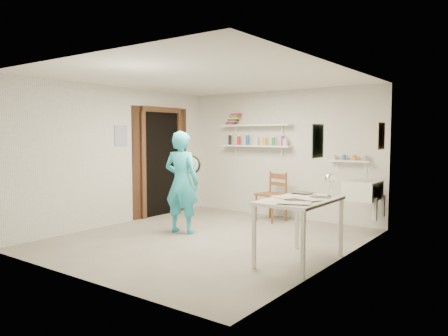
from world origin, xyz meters
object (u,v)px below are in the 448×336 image
Objects in this scene: work_table at (300,231)px; belfast_sink at (363,190)px; wooden_chair at (271,194)px; desk_lamp at (331,179)px; man at (182,182)px; wall_clock at (192,165)px.

belfast_sink is at bearing 86.80° from work_table.
work_table is at bearing -39.49° from wooden_chair.
wooden_chair is 0.82× the size of work_table.
work_table is at bearing -93.20° from belfast_sink.
wooden_chair is at bearing 138.53° from desk_lamp.
man is at bearing -145.83° from belfast_sink.
wall_clock is 0.30× the size of wooden_chair.
work_table is 8.00× the size of desk_lamp.
man is (-2.36, -1.60, 0.11)m from belfast_sink.
desk_lamp is (2.45, 0.11, 0.19)m from man.
man is 1.38× the size of work_table.
wooden_chair reaches higher than belfast_sink.
desk_lamp is at bearing -86.75° from belfast_sink.
belfast_sink is 1.53m from desk_lamp.
belfast_sink is 1.71m from wooden_chair.
wooden_chair is (0.62, 1.47, -0.60)m from wall_clock.
work_table is at bearing 160.23° from man.
desk_lamp reaches higher than wooden_chair.
belfast_sink is 0.37× the size of man.
man is 11.03× the size of desk_lamp.
belfast_sink is 0.62× the size of wooden_chair.
belfast_sink is at bearing -156.49° from man.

